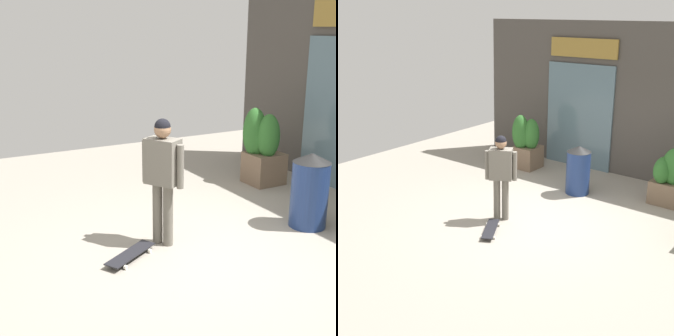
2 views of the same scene
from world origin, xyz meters
TOP-DOWN VIEW (x-y plane):
  - ground_plane at (0.00, 0.00)m, footprint 12.00×12.00m
  - building_facade at (-0.05, 3.47)m, footprint 7.76×0.31m
  - skateboarder at (-0.55, -0.42)m, footprint 0.53×0.44m
  - skateboard at (-0.34, -0.97)m, footprint 0.58×0.80m
  - planter_box_left at (1.68, 2.31)m, footprint 0.74×0.71m
  - planter_box_right at (-1.99, 2.33)m, footprint 0.67×0.66m
  - trash_bin at (-0.09, 1.67)m, footprint 0.53×0.53m

SIDE VIEW (x-z plane):
  - ground_plane at x=0.00m, z-range 0.00..0.00m
  - skateboard at x=-0.34m, z-range 0.02..0.10m
  - trash_bin at x=-0.09m, z-range 0.00..1.08m
  - planter_box_left at x=1.68m, z-range -0.04..1.19m
  - planter_box_right at x=-1.99m, z-range 0.01..1.39m
  - skateboarder at x=-0.55m, z-range 0.18..1.85m
  - building_facade at x=-0.05m, z-range -0.01..3.59m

